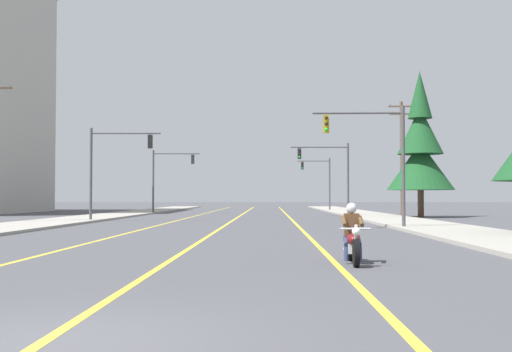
{
  "coord_description": "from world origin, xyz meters",
  "views": [
    {
      "loc": [
        2.39,
        -7.05,
        1.6
      ],
      "look_at": [
        1.76,
        23.44,
        2.61
      ],
      "focal_mm": 44.67,
      "sensor_mm": 36.0,
      "label": 1
    }
  ],
  "objects_px": {
    "traffic_signal_far_right": "(321,176)",
    "utility_pole_right_far": "(401,154)",
    "motorcycle_with_rider": "(352,239)",
    "traffic_signal_near_right": "(377,148)",
    "traffic_signal_mid_left": "(167,172)",
    "conifer_tree_right_verge_far": "(420,150)",
    "traffic_signal_mid_right": "(331,168)",
    "traffic_signal_near_left": "(111,160)"
  },
  "relations": [
    {
      "from": "traffic_signal_mid_right",
      "to": "utility_pole_right_far",
      "type": "bearing_deg",
      "value": -2.86
    },
    {
      "from": "motorcycle_with_rider",
      "to": "traffic_signal_mid_left",
      "type": "height_order",
      "value": "traffic_signal_mid_left"
    },
    {
      "from": "conifer_tree_right_verge_far",
      "to": "utility_pole_right_far",
      "type": "bearing_deg",
      "value": 107.52
    },
    {
      "from": "traffic_signal_mid_right",
      "to": "traffic_signal_far_right",
      "type": "xyz_separation_m",
      "value": [
        0.74,
        20.61,
        -0.07
      ]
    },
    {
      "from": "traffic_signal_near_left",
      "to": "utility_pole_right_far",
      "type": "height_order",
      "value": "utility_pole_right_far"
    },
    {
      "from": "traffic_signal_near_left",
      "to": "traffic_signal_far_right",
      "type": "height_order",
      "value": "same"
    },
    {
      "from": "traffic_signal_far_right",
      "to": "utility_pole_right_far",
      "type": "xyz_separation_m",
      "value": [
        5.14,
        -20.9,
        1.17
      ]
    },
    {
      "from": "motorcycle_with_rider",
      "to": "utility_pole_right_far",
      "type": "height_order",
      "value": "utility_pole_right_far"
    },
    {
      "from": "conifer_tree_right_verge_far",
      "to": "traffic_signal_near_right",
      "type": "bearing_deg",
      "value": -109.41
    },
    {
      "from": "traffic_signal_far_right",
      "to": "traffic_signal_near_left",
      "type": "bearing_deg",
      "value": -116.84
    },
    {
      "from": "traffic_signal_near_left",
      "to": "conifer_tree_right_verge_far",
      "type": "bearing_deg",
      "value": 21.56
    },
    {
      "from": "traffic_signal_near_left",
      "to": "traffic_signal_mid_right",
      "type": "xyz_separation_m",
      "value": [
        15.8,
        12.08,
        0.02
      ]
    },
    {
      "from": "traffic_signal_mid_left",
      "to": "utility_pole_right_far",
      "type": "xyz_separation_m",
      "value": [
        21.17,
        -8.01,
        1.12
      ]
    },
    {
      "from": "traffic_signal_mid_left",
      "to": "conifer_tree_right_verge_far",
      "type": "bearing_deg",
      "value": -26.22
    },
    {
      "from": "traffic_signal_near_left",
      "to": "traffic_signal_mid_left",
      "type": "relative_size",
      "value": 1.0
    },
    {
      "from": "traffic_signal_mid_left",
      "to": "utility_pole_right_far",
      "type": "height_order",
      "value": "utility_pole_right_far"
    },
    {
      "from": "traffic_signal_mid_left",
      "to": "conifer_tree_right_verge_far",
      "type": "distance_m",
      "value": 24.64
    },
    {
      "from": "traffic_signal_near_right",
      "to": "traffic_signal_mid_right",
      "type": "height_order",
      "value": "same"
    },
    {
      "from": "traffic_signal_near_left",
      "to": "conifer_tree_right_verge_far",
      "type": "distance_m",
      "value": 24.31
    },
    {
      "from": "motorcycle_with_rider",
      "to": "conifer_tree_right_verge_far",
      "type": "bearing_deg",
      "value": 74.17
    },
    {
      "from": "utility_pole_right_far",
      "to": "traffic_signal_near_right",
      "type": "bearing_deg",
      "value": -104.8
    },
    {
      "from": "traffic_signal_near_right",
      "to": "utility_pole_right_far",
      "type": "xyz_separation_m",
      "value": [
        5.73,
        21.69,
        1.12
      ]
    },
    {
      "from": "motorcycle_with_rider",
      "to": "traffic_signal_mid_right",
      "type": "xyz_separation_m",
      "value": [
        3.29,
        38.67,
        3.52
      ]
    },
    {
      "from": "traffic_signal_near_left",
      "to": "traffic_signal_mid_right",
      "type": "relative_size",
      "value": 1.0
    },
    {
      "from": "motorcycle_with_rider",
      "to": "traffic_signal_near_right",
      "type": "height_order",
      "value": "traffic_signal_near_right"
    },
    {
      "from": "traffic_signal_near_right",
      "to": "conifer_tree_right_verge_far",
      "type": "height_order",
      "value": "conifer_tree_right_verge_far"
    },
    {
      "from": "traffic_signal_near_left",
      "to": "utility_pole_right_far",
      "type": "relative_size",
      "value": 0.64
    },
    {
      "from": "motorcycle_with_rider",
      "to": "traffic_signal_near_right",
      "type": "distance_m",
      "value": 17.38
    },
    {
      "from": "traffic_signal_near_right",
      "to": "traffic_signal_near_left",
      "type": "xyz_separation_m",
      "value": [
        -15.95,
        9.9,
        0.0
      ]
    },
    {
      "from": "traffic_signal_far_right",
      "to": "utility_pole_right_far",
      "type": "distance_m",
      "value": 21.55
    },
    {
      "from": "traffic_signal_mid_right",
      "to": "traffic_signal_far_right",
      "type": "relative_size",
      "value": 1.0
    },
    {
      "from": "traffic_signal_near_right",
      "to": "utility_pole_right_far",
      "type": "relative_size",
      "value": 0.64
    },
    {
      "from": "motorcycle_with_rider",
      "to": "traffic_signal_far_right",
      "type": "relative_size",
      "value": 0.35
    },
    {
      "from": "traffic_signal_near_right",
      "to": "traffic_signal_mid_left",
      "type": "distance_m",
      "value": 33.47
    },
    {
      "from": "traffic_signal_mid_right",
      "to": "traffic_signal_far_right",
      "type": "bearing_deg",
      "value": 87.94
    },
    {
      "from": "motorcycle_with_rider",
      "to": "traffic_signal_far_right",
      "type": "height_order",
      "value": "traffic_signal_far_right"
    },
    {
      "from": "traffic_signal_far_right",
      "to": "motorcycle_with_rider",
      "type": "bearing_deg",
      "value": -93.89
    },
    {
      "from": "traffic_signal_far_right",
      "to": "conifer_tree_right_verge_far",
      "type": "bearing_deg",
      "value": -75.74
    },
    {
      "from": "traffic_signal_mid_right",
      "to": "traffic_signal_mid_left",
      "type": "xyz_separation_m",
      "value": [
        -15.29,
        7.71,
        -0.02
      ]
    },
    {
      "from": "traffic_signal_mid_right",
      "to": "traffic_signal_mid_left",
      "type": "distance_m",
      "value": 17.13
    },
    {
      "from": "conifer_tree_right_verge_far",
      "to": "traffic_signal_mid_right",
      "type": "bearing_deg",
      "value": 155.02
    },
    {
      "from": "conifer_tree_right_verge_far",
      "to": "traffic_signal_mid_left",
      "type": "bearing_deg",
      "value": 153.78
    }
  ]
}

